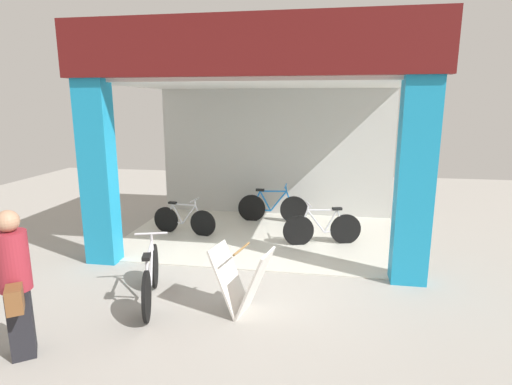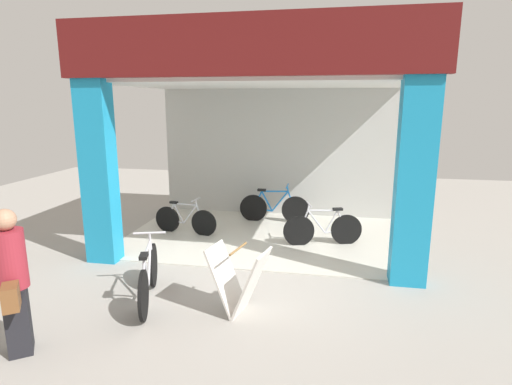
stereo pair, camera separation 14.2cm
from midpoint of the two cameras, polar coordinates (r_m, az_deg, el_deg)
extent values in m
plane|color=#9E9991|center=(7.09, -0.83, -10.73)|extent=(19.39, 19.39, 0.00)
cube|color=beige|center=(8.79, 1.60, -5.99)|extent=(5.70, 3.71, 0.02)
cube|color=#B7B7B2|center=(10.25, 3.30, 5.63)|extent=(5.70, 0.12, 3.16)
cube|color=#198CBF|center=(7.57, -20.39, 2.47)|extent=(0.54, 0.36, 3.16)
cube|color=#198CBF|center=(6.62, 21.58, 1.04)|extent=(0.54, 0.36, 3.16)
cube|color=#591414|center=(6.42, -1.22, 19.73)|extent=(5.90, 0.20, 0.89)
cube|color=silver|center=(8.35, 1.73, 14.77)|extent=(5.70, 3.71, 0.06)
cylinder|color=black|center=(8.40, 12.86, -5.06)|extent=(0.61, 0.20, 0.62)
cylinder|color=black|center=(8.17, 6.43, -5.32)|extent=(0.61, 0.20, 0.62)
cylinder|color=silver|center=(8.34, 11.37, -5.28)|extent=(0.41, 0.14, 0.08)
cylinder|color=silver|center=(8.26, 10.85, -3.98)|extent=(0.27, 0.10, 0.46)
cylinder|color=silver|center=(8.19, 8.86, -4.00)|extent=(0.37, 0.13, 0.48)
cylinder|color=silver|center=(8.15, 9.73, -2.46)|extent=(0.58, 0.19, 0.05)
cylinder|color=silver|center=(8.31, 12.23, -3.78)|extent=(0.20, 0.09, 0.41)
cylinder|color=silver|center=(8.13, 7.13, -3.90)|extent=(0.19, 0.08, 0.43)
cylinder|color=silver|center=(8.07, 7.78, -2.04)|extent=(0.06, 0.05, 0.13)
cylinder|color=silver|center=(8.06, 7.86, -1.62)|extent=(0.14, 0.42, 0.03)
cube|color=black|center=(8.23, 11.73, -2.27)|extent=(0.20, 0.14, 0.05)
cylinder|color=black|center=(9.18, -11.70, -3.66)|extent=(0.57, 0.13, 0.57)
cylinder|color=black|center=(8.76, -6.76, -4.25)|extent=(0.57, 0.13, 0.57)
cylinder|color=silver|center=(9.08, -10.57, -3.93)|extent=(0.38, 0.09, 0.07)
cylinder|color=silver|center=(8.99, -10.18, -2.85)|extent=(0.25, 0.07, 0.43)
cylinder|color=silver|center=(8.86, -8.65, -2.97)|extent=(0.35, 0.08, 0.45)
cylinder|color=silver|center=(8.86, -9.32, -1.62)|extent=(0.54, 0.12, 0.05)
cylinder|color=silver|center=(9.08, -11.23, -2.60)|extent=(0.19, 0.06, 0.38)
cylinder|color=silver|center=(8.75, -7.31, -2.99)|extent=(0.17, 0.06, 0.39)
cylinder|color=silver|center=(8.72, -7.82, -1.36)|extent=(0.05, 0.04, 0.12)
cylinder|color=silver|center=(8.71, -7.88, -0.99)|extent=(0.09, 0.40, 0.03)
cube|color=black|center=(8.99, -10.85, -1.35)|extent=(0.18, 0.11, 0.04)
cylinder|color=black|center=(9.77, 0.05, -2.18)|extent=(0.65, 0.06, 0.65)
cylinder|color=black|center=(9.66, 5.90, -2.42)|extent=(0.65, 0.06, 0.65)
cylinder|color=blue|center=(9.74, 1.41, -2.38)|extent=(0.44, 0.04, 0.08)
cylinder|color=blue|center=(9.68, 1.94, -1.20)|extent=(0.28, 0.04, 0.48)
cylinder|color=blue|center=(9.64, 3.77, -1.22)|extent=(0.40, 0.04, 0.51)
cylinder|color=blue|center=(9.60, 3.04, 0.16)|extent=(0.62, 0.05, 0.05)
cylinder|color=blue|center=(9.70, 0.69, -1.01)|extent=(0.21, 0.04, 0.43)
cylinder|color=blue|center=(9.61, 5.34, -1.14)|extent=(0.19, 0.04, 0.45)
cylinder|color=blue|center=(9.56, 4.83, 0.53)|extent=(0.06, 0.04, 0.13)
cylinder|color=blue|center=(9.55, 4.78, 0.91)|extent=(0.04, 0.45, 0.03)
cube|color=black|center=(9.64, 1.22, 0.35)|extent=(0.20, 0.10, 0.05)
cylinder|color=black|center=(5.67, -14.59, -13.63)|extent=(0.24, 0.65, 0.67)
cylinder|color=black|center=(6.60, -13.41, -9.73)|extent=(0.24, 0.65, 0.67)
cylinder|color=silver|center=(5.90, -14.26, -12.82)|extent=(0.17, 0.44, 0.09)
cylinder|color=silver|center=(5.89, -14.26, -10.53)|extent=(0.12, 0.29, 0.50)
cylinder|color=silver|center=(6.18, -13.89, -9.32)|extent=(0.16, 0.40, 0.52)
cylinder|color=silver|center=(5.98, -14.16, -7.62)|extent=(0.23, 0.62, 0.05)
cylinder|color=silver|center=(5.68, -14.56, -11.16)|extent=(0.10, 0.22, 0.45)
cylinder|color=silver|center=(6.43, -13.61, -8.21)|extent=(0.09, 0.20, 0.46)
cylinder|color=silver|center=(6.25, -13.84, -6.01)|extent=(0.05, 0.06, 0.14)
cylinder|color=silver|center=(6.22, -13.89, -5.45)|extent=(0.45, 0.17, 0.03)
cube|color=black|center=(5.68, -14.57, -8.50)|extent=(0.16, 0.22, 0.05)
cube|color=silver|center=(5.67, -3.46, -11.86)|extent=(0.49, 0.57, 0.92)
cube|color=silver|center=(5.53, 0.12, -12.49)|extent=(0.49, 0.57, 0.92)
cylinder|color=olive|center=(5.42, -1.73, -7.79)|extent=(0.13, 0.50, 0.03)
cube|color=black|center=(5.49, -29.37, -15.10)|extent=(0.37, 0.38, 0.79)
cylinder|color=maroon|center=(5.21, -30.21, -7.98)|extent=(0.46, 0.46, 0.65)
sphere|color=tan|center=(5.09, -30.76, -3.26)|extent=(0.24, 0.24, 0.24)
cube|color=brown|center=(5.03, -30.10, -12.41)|extent=(0.28, 0.30, 0.26)
camera|label=1|loc=(0.07, -89.46, 0.12)|focal=28.93mm
camera|label=2|loc=(0.07, 90.54, -0.12)|focal=28.93mm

